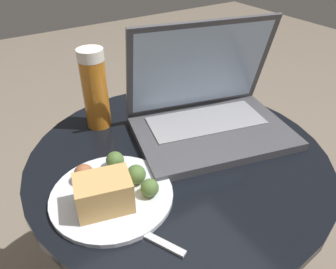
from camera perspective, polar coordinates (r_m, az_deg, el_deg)
The scene contains 5 objects.
table at distance 0.82m, azimuth 1.59°, elevation -13.40°, with size 0.63×0.63×0.58m.
laptop at distance 0.76m, azimuth 6.94°, elevation 4.23°, with size 0.39×0.32×0.25m.
beer_glass at distance 0.77m, azimuth -12.61°, elevation 7.71°, with size 0.06×0.06×0.19m.
snack_plate at distance 0.59m, azimuth -9.99°, elevation -9.55°, with size 0.22×0.22×0.07m.
fork at distance 0.56m, azimuth -7.10°, elevation -15.41°, with size 0.10×0.18×0.00m.
Camera 1 is at (-0.32, -0.45, 1.00)m, focal length 35.00 mm.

